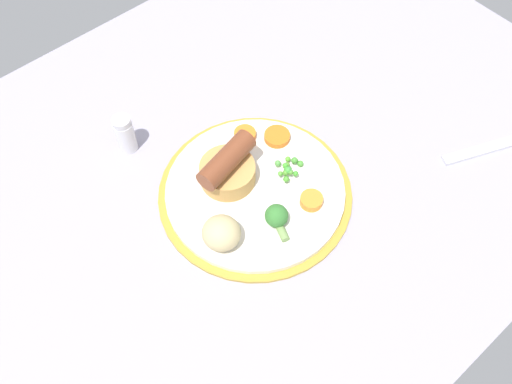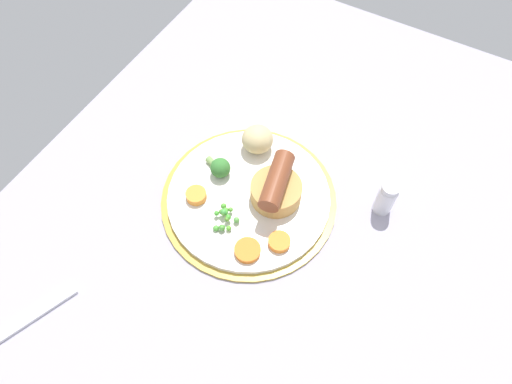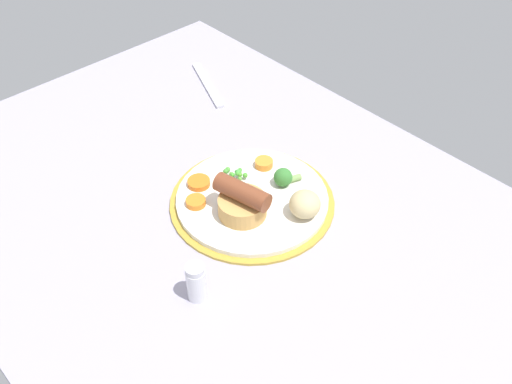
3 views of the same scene
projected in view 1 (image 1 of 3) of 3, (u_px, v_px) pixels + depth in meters
The scene contains 11 objects.
dining_table at pixel (250, 169), 85.67cm from camera, with size 110.00×80.00×3.00cm, color #9E99AD.
dinner_plate at pixel (255, 192), 81.01cm from camera, with size 27.65×27.65×1.40cm.
sausage_pudding at pixel (227, 169), 79.04cm from camera, with size 9.80×7.87×6.23cm.
pea_pile at pixel (289, 168), 80.99cm from camera, with size 4.49×3.96×1.88cm.
broccoli_floret_near at pixel (277, 217), 76.07cm from camera, with size 3.27×4.93×3.21cm.
potato_chunk_0 at pixel (221, 233), 73.99cm from camera, with size 5.14×5.08×4.40cm, color #CCB77F.
carrot_slice_0 at pixel (276, 136), 84.82cm from camera, with size 3.86×3.86×0.95cm, color orange.
carrot_slice_1 at pixel (245, 135), 84.86cm from camera, with size 3.28×3.28×1.07cm, color orange.
carrot_slice_3 at pixel (311, 200), 78.53cm from camera, with size 3.18×3.18×1.26cm, color orange.
fork at pixel (497, 146), 85.81cm from camera, with size 18.00×1.60×0.60cm, color silver.
salt_shaker at pixel (125, 134), 83.32cm from camera, with size 2.84×2.84×6.50cm.
Camera 1 is at (-31.51, -37.72, 71.76)cm, focal length 40.00 mm.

